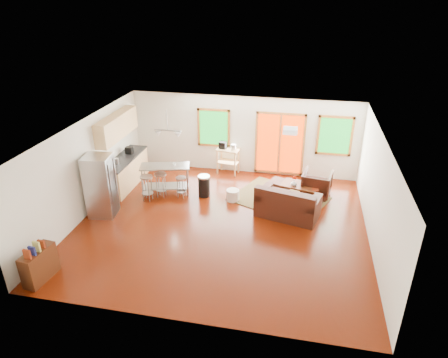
% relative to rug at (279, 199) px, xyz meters
% --- Properties ---
extents(floor, '(7.50, 7.00, 0.02)m').
position_rel_rug_xyz_m(floor, '(-1.39, -1.73, -0.02)').
color(floor, '#3B0D02').
rests_on(floor, ground).
extents(ceiling, '(7.50, 7.00, 0.02)m').
position_rel_rug_xyz_m(ceiling, '(-1.39, -1.73, 2.60)').
color(ceiling, white).
rests_on(ceiling, ground).
extents(back_wall, '(7.50, 0.02, 2.60)m').
position_rel_rug_xyz_m(back_wall, '(-1.39, 1.78, 1.29)').
color(back_wall, silver).
rests_on(back_wall, ground).
extents(left_wall, '(0.02, 7.00, 2.60)m').
position_rel_rug_xyz_m(left_wall, '(-5.15, -1.73, 1.29)').
color(left_wall, silver).
rests_on(left_wall, ground).
extents(right_wall, '(0.02, 7.00, 2.60)m').
position_rel_rug_xyz_m(right_wall, '(2.37, -1.73, 1.29)').
color(right_wall, silver).
rests_on(right_wall, ground).
extents(front_wall, '(7.50, 0.02, 2.60)m').
position_rel_rug_xyz_m(front_wall, '(-1.39, -5.24, 1.29)').
color(front_wall, silver).
rests_on(front_wall, ground).
extents(window_left, '(1.10, 0.05, 1.30)m').
position_rel_rug_xyz_m(window_left, '(-2.39, 1.73, 1.49)').
color(window_left, '#106319').
rests_on(window_left, back_wall).
extents(french_doors, '(1.60, 0.05, 2.10)m').
position_rel_rug_xyz_m(french_doors, '(-0.19, 1.73, 1.09)').
color(french_doors, red).
rests_on(french_doors, back_wall).
extents(window_right, '(1.10, 0.05, 1.30)m').
position_rel_rug_xyz_m(window_right, '(1.51, 1.73, 1.49)').
color(window_right, '#106319').
rests_on(window_right, back_wall).
extents(rug, '(3.12, 2.82, 0.03)m').
position_rel_rug_xyz_m(rug, '(0.00, 0.00, 0.00)').
color(rug, '#395631').
rests_on(rug, floor).
extents(loveseat, '(1.84, 1.32, 0.88)m').
position_rel_rug_xyz_m(loveseat, '(0.28, -0.93, 0.34)').
color(loveseat, black).
rests_on(loveseat, floor).
extents(coffee_table, '(1.19, 0.89, 0.42)m').
position_rel_rug_xyz_m(coffee_table, '(0.57, 0.23, 0.35)').
color(coffee_table, '#3B1A0B').
rests_on(coffee_table, floor).
extents(armchair, '(0.94, 0.90, 0.85)m').
position_rel_rug_xyz_m(armchair, '(1.07, 0.48, 0.41)').
color(armchair, black).
rests_on(armchair, floor).
extents(ottoman, '(0.70, 0.70, 0.36)m').
position_rel_rug_xyz_m(ottoman, '(-0.06, 0.50, 0.17)').
color(ottoman, black).
rests_on(ottoman, floor).
extents(pouf, '(0.39, 0.39, 0.33)m').
position_rel_rug_xyz_m(pouf, '(-1.34, -0.34, 0.15)').
color(pouf, silver).
rests_on(pouf, floor).
extents(vase, '(0.22, 0.23, 0.32)m').
position_rel_rug_xyz_m(vase, '(0.39, 0.17, 0.50)').
color(vase, silver).
rests_on(vase, coffee_table).
extents(book, '(0.19, 0.03, 0.26)m').
position_rel_rug_xyz_m(book, '(0.92, 0.03, 0.52)').
color(book, maroon).
rests_on(book, coffee_table).
extents(cabinets, '(0.64, 2.24, 2.30)m').
position_rel_rug_xyz_m(cabinets, '(-4.87, -0.02, 0.91)').
color(cabinets, tan).
rests_on(cabinets, floor).
extents(refrigerator, '(0.78, 0.76, 1.73)m').
position_rel_rug_xyz_m(refrigerator, '(-4.70, -1.83, 0.85)').
color(refrigerator, '#B7BABC').
rests_on(refrigerator, floor).
extents(island, '(1.55, 0.92, 0.92)m').
position_rel_rug_xyz_m(island, '(-3.41, -0.31, 0.62)').
color(island, '#B7BABC').
rests_on(island, floor).
extents(cup, '(0.14, 0.13, 0.12)m').
position_rel_rug_xyz_m(cup, '(-3.11, -0.35, 1.00)').
color(cup, white).
rests_on(cup, island).
extents(bar_stool_a, '(0.40, 0.40, 0.78)m').
position_rel_rug_xyz_m(bar_stool_a, '(-3.81, -0.84, 0.57)').
color(bar_stool_a, '#B7BABC').
rests_on(bar_stool_a, floor).
extents(bar_stool_b, '(0.37, 0.37, 0.76)m').
position_rel_rug_xyz_m(bar_stool_b, '(-3.49, -0.54, 0.55)').
color(bar_stool_b, '#B7BABC').
rests_on(bar_stool_b, floor).
extents(bar_stool_c, '(0.34, 0.34, 0.66)m').
position_rel_rug_xyz_m(bar_stool_c, '(-2.88, -0.47, 0.48)').
color(bar_stool_c, '#B7BABC').
rests_on(bar_stool_c, floor).
extents(trash_can, '(0.46, 0.46, 0.66)m').
position_rel_rug_xyz_m(trash_can, '(-2.24, -0.25, 0.32)').
color(trash_can, black).
rests_on(trash_can, floor).
extents(kitchen_cart, '(0.79, 0.57, 1.11)m').
position_rel_rug_xyz_m(kitchen_cart, '(-1.87, 1.51, 0.74)').
color(kitchen_cart, tan).
rests_on(kitchen_cart, floor).
extents(bookshelf, '(0.40, 0.85, 0.97)m').
position_rel_rug_xyz_m(bookshelf, '(-4.73, -4.66, 0.37)').
color(bookshelf, '#3B1A0B').
rests_on(bookshelf, floor).
extents(ceiling_flush, '(0.35, 0.35, 0.12)m').
position_rel_rug_xyz_m(ceiling_flush, '(0.21, -1.13, 2.52)').
color(ceiling_flush, white).
rests_on(ceiling_flush, ceiling).
extents(pendant_light, '(0.80, 0.18, 0.79)m').
position_rel_rug_xyz_m(pendant_light, '(-3.29, -0.23, 1.88)').
color(pendant_light, gray).
rests_on(pendant_light, ceiling).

